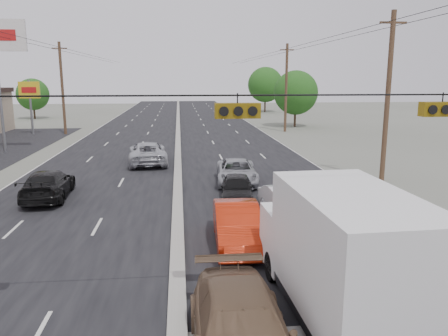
{
  "coord_description": "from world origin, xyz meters",
  "views": [
    {
      "loc": [
        0.16,
        -10.04,
        6.19
      ],
      "look_at": [
        2.13,
        9.14,
        2.2
      ],
      "focal_mm": 35.0,
      "sensor_mm": 36.0,
      "label": 1
    }
  ],
  "objects_px": {
    "queue_car_b": "(287,205)",
    "red_sedan": "(237,225)",
    "tree_left_far": "(33,94)",
    "box_truck": "(339,254)",
    "oncoming_near": "(48,185)",
    "utility_pole_left_c": "(62,88)",
    "tree_right_mid": "(296,93)",
    "queue_car_d": "(364,213)",
    "pole_sign_far": "(30,95)",
    "tan_sedan": "(241,334)",
    "queue_car_c": "(237,172)",
    "queue_car_a": "(237,188)",
    "tree_right_far": "(265,85)",
    "utility_pole_right_b": "(388,96)",
    "oncoming_far": "(148,153)",
    "utility_pole_right_c": "(286,87)"
  },
  "relations": [
    {
      "from": "box_truck",
      "to": "queue_car_a",
      "type": "height_order",
      "value": "box_truck"
    },
    {
      "from": "tree_right_mid",
      "to": "oncoming_near",
      "type": "relative_size",
      "value": 1.39
    },
    {
      "from": "utility_pole_left_c",
      "to": "tan_sedan",
      "type": "xyz_separation_m",
      "value": [
        13.9,
        -41.64,
        -4.33
      ]
    },
    {
      "from": "tree_left_far",
      "to": "queue_car_a",
      "type": "distance_m",
      "value": 54.87
    },
    {
      "from": "utility_pole_left_c",
      "to": "queue_car_d",
      "type": "xyz_separation_m",
      "value": [
        20.13,
        -33.63,
        -4.35
      ]
    },
    {
      "from": "utility_pole_right_c",
      "to": "tree_left_far",
      "type": "height_order",
      "value": "utility_pole_right_c"
    },
    {
      "from": "tree_right_far",
      "to": "queue_car_a",
      "type": "bearing_deg",
      "value": -102.48
    },
    {
      "from": "pole_sign_far",
      "to": "utility_pole_right_b",
      "type": "bearing_deg",
      "value": -41.26
    },
    {
      "from": "tan_sedan",
      "to": "queue_car_d",
      "type": "bearing_deg",
      "value": 52.3
    },
    {
      "from": "utility_pole_right_c",
      "to": "tree_right_mid",
      "type": "height_order",
      "value": "utility_pole_right_c"
    },
    {
      "from": "queue_car_b",
      "to": "red_sedan",
      "type": "bearing_deg",
      "value": -140.4
    },
    {
      "from": "oncoming_near",
      "to": "red_sedan",
      "type": "bearing_deg",
      "value": 136.59
    },
    {
      "from": "tree_left_far",
      "to": "tree_right_far",
      "type": "distance_m",
      "value": 39.31
    },
    {
      "from": "utility_pole_left_c",
      "to": "box_truck",
      "type": "xyz_separation_m",
      "value": [
        16.61,
        -40.05,
        -3.26
      ]
    },
    {
      "from": "utility_pole_right_b",
      "to": "queue_car_c",
      "type": "bearing_deg",
      "value": 179.61
    },
    {
      "from": "tree_left_far",
      "to": "box_truck",
      "type": "relative_size",
      "value": 0.85
    },
    {
      "from": "queue_car_b",
      "to": "oncoming_near",
      "type": "xyz_separation_m",
      "value": [
        -11.53,
        4.76,
        0.04
      ]
    },
    {
      "from": "pole_sign_far",
      "to": "box_truck",
      "type": "bearing_deg",
      "value": -63.34
    },
    {
      "from": "utility_pole_left_c",
      "to": "utility_pole_right_c",
      "type": "height_order",
      "value": "same"
    },
    {
      "from": "tree_left_far",
      "to": "tree_right_far",
      "type": "bearing_deg",
      "value": 14.74
    },
    {
      "from": "queue_car_b",
      "to": "oncoming_far",
      "type": "xyz_separation_m",
      "value": [
        -7.02,
        13.75,
        0.09
      ]
    },
    {
      "from": "pole_sign_far",
      "to": "box_truck",
      "type": "height_order",
      "value": "pole_sign_far"
    },
    {
      "from": "pole_sign_far",
      "to": "oncoming_near",
      "type": "height_order",
      "value": "pole_sign_far"
    },
    {
      "from": "tree_left_far",
      "to": "utility_pole_left_c",
      "type": "bearing_deg",
      "value": -64.59
    },
    {
      "from": "tan_sedan",
      "to": "queue_car_a",
      "type": "xyz_separation_m",
      "value": [
        1.6,
        12.89,
        -0.09
      ]
    },
    {
      "from": "utility_pole_right_c",
      "to": "queue_car_a",
      "type": "distance_m",
      "value": 30.6
    },
    {
      "from": "tan_sedan",
      "to": "queue_car_c",
      "type": "xyz_separation_m",
      "value": [
        2.1,
        16.7,
        -0.08
      ]
    },
    {
      "from": "tree_left_far",
      "to": "utility_pole_right_c",
      "type": "bearing_deg",
      "value": -30.1
    },
    {
      "from": "queue_car_c",
      "to": "queue_car_a",
      "type": "bearing_deg",
      "value": -93.41
    },
    {
      "from": "utility_pole_right_b",
      "to": "oncoming_far",
      "type": "height_order",
      "value": "utility_pole_right_b"
    },
    {
      "from": "queue_car_a",
      "to": "oncoming_near",
      "type": "bearing_deg",
      "value": 177.96
    },
    {
      "from": "tree_right_far",
      "to": "queue_car_a",
      "type": "xyz_separation_m",
      "value": [
        -13.0,
        -58.75,
        -4.27
      ]
    },
    {
      "from": "tree_left_far",
      "to": "queue_car_a",
      "type": "height_order",
      "value": "tree_left_far"
    },
    {
      "from": "red_sedan",
      "to": "utility_pole_right_b",
      "type": "bearing_deg",
      "value": 45.21
    },
    {
      "from": "queue_car_b",
      "to": "oncoming_near",
      "type": "distance_m",
      "value": 12.47
    },
    {
      "from": "oncoming_near",
      "to": "queue_car_d",
      "type": "bearing_deg",
      "value": 152.12
    },
    {
      "from": "red_sedan",
      "to": "oncoming_near",
      "type": "relative_size",
      "value": 0.92
    },
    {
      "from": "tree_right_mid",
      "to": "queue_car_a",
      "type": "distance_m",
      "value": 36.01
    },
    {
      "from": "pole_sign_far",
      "to": "tree_right_far",
      "type": "bearing_deg",
      "value": 43.15
    },
    {
      "from": "utility_pole_left_c",
      "to": "pole_sign_far",
      "type": "height_order",
      "value": "utility_pole_left_c"
    },
    {
      "from": "tree_left_far",
      "to": "tan_sedan",
      "type": "relative_size",
      "value": 1.15
    },
    {
      "from": "queue_car_d",
      "to": "oncoming_far",
      "type": "xyz_separation_m",
      "value": [
        -9.82,
        15.43,
        0.04
      ]
    },
    {
      "from": "tree_left_far",
      "to": "tree_right_far",
      "type": "xyz_separation_m",
      "value": [
        38.0,
        10.0,
        1.24
      ]
    },
    {
      "from": "tree_left_far",
      "to": "tan_sedan",
      "type": "xyz_separation_m",
      "value": [
        23.4,
        -61.64,
        -2.94
      ]
    },
    {
      "from": "tan_sedan",
      "to": "queue_car_c",
      "type": "bearing_deg",
      "value": 82.98
    },
    {
      "from": "box_truck",
      "to": "tree_right_mid",
      "type": "bearing_deg",
      "value": 74.2
    },
    {
      "from": "red_sedan",
      "to": "utility_pole_left_c",
      "type": "bearing_deg",
      "value": 115.12
    },
    {
      "from": "tree_right_mid",
      "to": "red_sedan",
      "type": "xyz_separation_m",
      "value": [
        -12.76,
        -39.62,
        -3.56
      ]
    },
    {
      "from": "tree_right_mid",
      "to": "oncoming_near",
      "type": "xyz_separation_m",
      "value": [
        -21.7,
        -32.19,
        -3.59
      ]
    },
    {
      "from": "tree_left_far",
      "to": "queue_car_c",
      "type": "distance_m",
      "value": 51.76
    }
  ]
}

